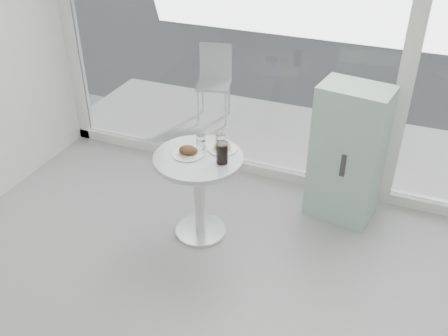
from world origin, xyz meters
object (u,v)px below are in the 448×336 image
at_px(water_tumbler_a, 201,142).
at_px(water_tumbler_b, 220,142).
at_px(main_table, 199,179).
at_px(mint_cabinet, 347,154).
at_px(patio_chair, 215,77).
at_px(plate_donut, 222,148).
at_px(cola_glass, 222,153).
at_px(plate_fritter, 189,152).

distance_m(water_tumbler_a, water_tumbler_b, 0.16).
bearing_deg(main_table, mint_cabinet, 34.80).
xyz_separation_m(patio_chair, plate_donut, (0.86, -1.87, 0.24)).
distance_m(water_tumbler_b, cola_glass, 0.23).
height_order(main_table, plate_donut, plate_donut).
distance_m(plate_fritter, water_tumbler_a, 0.15).
bearing_deg(main_table, plate_fritter, -176.49).
xyz_separation_m(water_tumbler_b, cola_glass, (0.10, -0.20, 0.03)).
bearing_deg(water_tumbler_a, patio_chair, 109.86).
bearing_deg(water_tumbler_a, water_tumbler_b, 21.31).
bearing_deg(mint_cabinet, plate_donut, -139.04).
relative_size(main_table, plate_fritter, 3.06).
xyz_separation_m(patio_chair, cola_glass, (0.93, -2.05, 0.30)).
bearing_deg(cola_glass, patio_chair, 114.45).
distance_m(plate_donut, water_tumbler_a, 0.18).
distance_m(plate_donut, cola_glass, 0.20).
distance_m(plate_fritter, water_tumbler_b, 0.27).
bearing_deg(water_tumbler_b, patio_chair, 114.30).
bearing_deg(patio_chair, mint_cabinet, -50.69).
bearing_deg(main_table, plate_donut, 49.92).
bearing_deg(water_tumbler_b, cola_glass, -64.23).
relative_size(main_table, water_tumbler_b, 6.05).
height_order(water_tumbler_b, cola_glass, cola_glass).
relative_size(mint_cabinet, water_tumbler_a, 10.50).
bearing_deg(plate_donut, cola_glass, -68.63).
bearing_deg(water_tumbler_a, main_table, -75.08).
distance_m(patio_chair, cola_glass, 2.27).
bearing_deg(cola_glass, water_tumbler_b, 115.77).
bearing_deg(main_table, water_tumbler_b, 59.28).
distance_m(patio_chair, water_tumbler_b, 2.05).
height_order(water_tumbler_a, cola_glass, cola_glass).
distance_m(mint_cabinet, patio_chair, 2.21).
bearing_deg(mint_cabinet, plate_fritter, -137.83).
height_order(plate_donut, water_tumbler_a, water_tumbler_a).
xyz_separation_m(main_table, cola_glass, (0.21, -0.01, 0.30)).
bearing_deg(main_table, cola_glass, -4.04).
height_order(main_table, mint_cabinet, mint_cabinet).
xyz_separation_m(patio_chair, water_tumbler_a, (0.69, -1.91, 0.27)).
relative_size(plate_donut, water_tumbler_a, 2.00).
relative_size(plate_fritter, cola_glass, 1.43).
distance_m(main_table, water_tumbler_a, 0.30).
height_order(patio_chair, water_tumbler_a, patio_chair).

